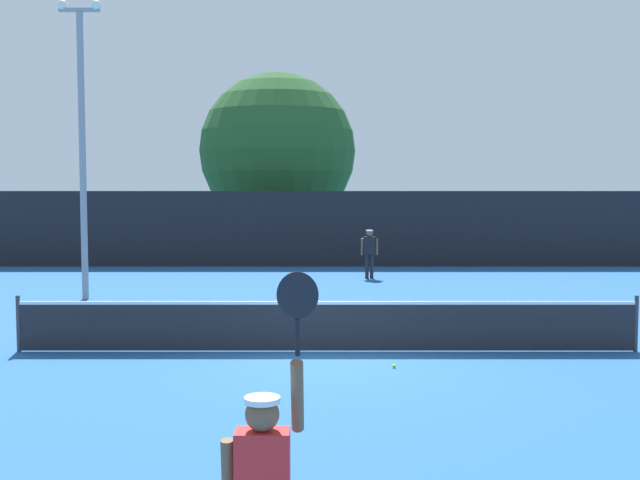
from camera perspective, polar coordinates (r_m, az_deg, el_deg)
name	(u,v)px	position (r m, az deg, el deg)	size (l,w,h in m)	color
ground_plane	(328,352)	(15.00, 0.60, -8.11)	(120.00, 120.00, 0.00)	#235693
tennis_net	(328,325)	(14.90, 0.60, -6.18)	(11.76, 0.08, 1.07)	#232328
perimeter_fence	(325,229)	(30.02, 0.33, 0.82)	(30.79, 0.12, 2.89)	black
player_serving	(265,478)	(5.71, -4.01, -16.86)	(0.68, 0.40, 2.57)	red
player_receiving	(370,249)	(26.21, 3.68, -0.65)	(0.57, 0.24, 1.63)	black
tennis_ball	(395,366)	(13.76, 5.47, -9.10)	(0.07, 0.07, 0.07)	#CCE033
light_pole	(83,130)	(22.46, -16.84, 7.63)	(1.18, 0.28, 8.11)	gray
large_tree	(278,151)	(35.71, -3.04, 6.47)	(7.04, 7.04, 8.16)	brown
parked_car_near	(261,235)	(36.88, -4.28, 0.39)	(2.46, 4.42, 1.69)	red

